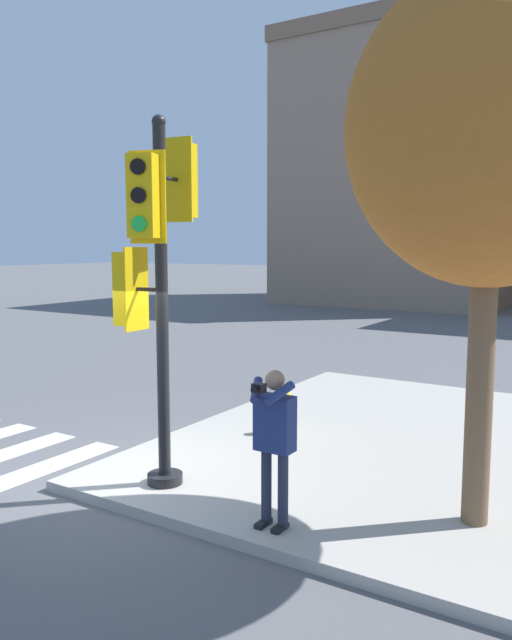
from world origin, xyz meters
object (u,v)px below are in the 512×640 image
Objects in this scene: person_photographer at (274,434)px; fire_hydrant at (285,412)px; traffic_signal_pole at (156,260)px; street_tree at (491,130)px.

fire_hydrant is at bearing 117.47° from person_photographer.
street_tree reaches higher than traffic_signal_pole.
traffic_signal_pole is 2.55m from person_photographer.
fire_hydrant is at bearing 152.41° from street_tree.
fire_hydrant is at bearing 83.24° from traffic_signal_pole.
fire_hydrant is (-1.52, 2.93, -0.66)m from person_photographer.
person_photographer is (1.83, -0.32, -1.75)m from traffic_signal_pole.
street_tree is at bearing 14.21° from traffic_signal_pole.
street_tree is at bearing -27.59° from fire_hydrant.
traffic_signal_pole is at bearing -96.76° from fire_hydrant.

